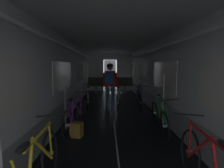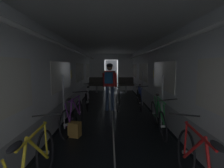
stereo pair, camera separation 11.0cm
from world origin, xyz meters
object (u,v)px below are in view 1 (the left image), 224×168
at_px(bicycle_purple, 75,116).
at_px(bicycle_green, 160,117).
at_px(bench_seat_far_right, 125,83).
at_px(bench_seat_far_left, 96,83).
at_px(bicycle_white, 87,98).
at_px(bicycle_silver_in_aisle, 119,99).
at_px(bicycle_blue, 139,99).
at_px(backpack_on_floor, 77,130).
at_px(person_cyclist_aisle, 110,82).

distance_m(bicycle_purple, bicycle_green, 2.12).
bearing_deg(bench_seat_far_right, bicycle_purple, -107.32).
distance_m(bench_seat_far_left, bicycle_white, 3.82).
bearing_deg(bicycle_green, bicycle_silver_in_aisle, 110.48).
xyz_separation_m(bench_seat_far_left, bicycle_blue, (1.95, -3.90, -0.18)).
relative_size(bench_seat_far_right, bicycle_purple, 0.58).
height_order(bench_seat_far_left, bicycle_silver_in_aisle, bench_seat_far_left).
relative_size(bicycle_purple, bicycle_green, 1.00).
bearing_deg(backpack_on_floor, bench_seat_far_left, 90.02).
distance_m(person_cyclist_aisle, bicycle_silver_in_aisle, 0.81).
height_order(bench_seat_far_right, person_cyclist_aisle, person_cyclist_aisle).
distance_m(bicycle_purple, backpack_on_floor, 0.43).
distance_m(bicycle_purple, person_cyclist_aisle, 2.25).
bearing_deg(backpack_on_floor, bicycle_purple, 106.65).
xyz_separation_m(bicycle_blue, bicycle_green, (0.06, -2.31, -0.00)).
bearing_deg(bicycle_purple, bench_seat_far_right, 72.68).
distance_m(bicycle_blue, bicycle_green, 2.31).
relative_size(bicycle_white, person_cyclist_aisle, 0.98).
distance_m(person_cyclist_aisle, backpack_on_floor, 2.59).
height_order(bicycle_white, bicycle_green, same).
relative_size(bench_seat_far_right, bicycle_silver_in_aisle, 0.58).
distance_m(bicycle_white, bicycle_blue, 2.02).
xyz_separation_m(bench_seat_far_left, bicycle_silver_in_aisle, (1.15, -3.91, -0.18)).
bearing_deg(bicycle_blue, person_cyclist_aisle, -166.75).
height_order(bicycle_green, person_cyclist_aisle, person_cyclist_aisle).
bearing_deg(bicycle_silver_in_aisle, person_cyclist_aisle, -142.23).
relative_size(bench_seat_far_right, backpack_on_floor, 2.89).
distance_m(bench_seat_far_left, bicycle_purple, 6.11).
relative_size(bicycle_blue, person_cyclist_aisle, 0.98).
height_order(bicycle_purple, backpack_on_floor, bicycle_purple).
bearing_deg(bicycle_purple, bicycle_white, 89.00).
relative_size(bicycle_green, person_cyclist_aisle, 0.98).
xyz_separation_m(bench_seat_far_right, backpack_on_floor, (-1.80, -6.46, -0.40)).
height_order(person_cyclist_aisle, bicycle_silver_in_aisle, person_cyclist_aisle).
distance_m(bench_seat_far_left, bench_seat_far_right, 1.80).
relative_size(bicycle_purple, person_cyclist_aisle, 0.98).
bearing_deg(backpack_on_floor, bicycle_silver_in_aisle, 65.86).
relative_size(bench_seat_far_left, bicycle_purple, 0.58).
bearing_deg(bicycle_white, bench_seat_far_left, 89.04).
distance_m(bicycle_blue, bicycle_silver_in_aisle, 0.80).
xyz_separation_m(bicycle_blue, bicycle_silver_in_aisle, (-0.80, -0.01, 0.00)).
relative_size(bicycle_silver_in_aisle, backpack_on_floor, 4.95).
xyz_separation_m(bicycle_silver_in_aisle, backpack_on_floor, (-1.15, -2.56, -0.21)).
height_order(bench_seat_far_right, bicycle_white, bench_seat_far_right).
relative_size(bicycle_white, bicycle_silver_in_aisle, 1.00).
height_order(bicycle_blue, bicycle_silver_in_aisle, bicycle_blue).
distance_m(bicycle_purple, bicycle_silver_in_aisle, 2.53).
xyz_separation_m(bicycle_green, backpack_on_floor, (-2.01, -0.25, -0.21)).
bearing_deg(bicycle_blue, bench_seat_far_left, 116.56).
height_order(bench_seat_far_left, bicycle_white, bench_seat_far_left).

